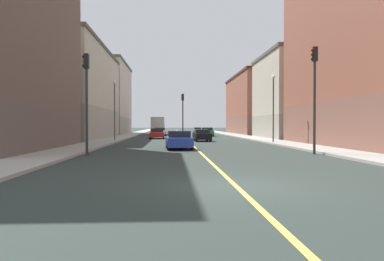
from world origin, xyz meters
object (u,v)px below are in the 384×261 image
Objects in this scene: building_right_midblock at (69,93)px; traffic_light_right_near at (86,90)px; building_left_mid at (299,96)px; car_white at (160,132)px; traffic_light_median_far at (183,109)px; car_red at (157,134)px; building_left_far at (259,105)px; car_green at (207,132)px; car_black at (202,135)px; box_truck at (158,125)px; car_silver at (198,130)px; street_lamp_right_near at (115,104)px; street_lamp_left_near at (273,101)px; car_blue at (179,140)px; traffic_light_left_near at (314,86)px; building_right_distant at (101,99)px.

traffic_light_right_near is (8.13, -26.41, -2.01)m from building_right_midblock.
building_left_mid is at bearing 49.53° from traffic_light_right_near.
building_right_midblock is 5.39× the size of car_white.
traffic_light_median_far is 4.86m from car_red.
building_right_midblock reaches higher than building_left_far.
building_left_far is 17.35m from car_green.
traffic_light_median_far is (-15.49, 1.65, -1.73)m from building_left_mid.
car_green is (-11.41, -12.09, -4.98)m from building_left_far.
box_truck is at bearing 101.81° from car_black.
building_left_mid reaches higher than car_black.
traffic_light_right_near is at bearing -106.65° from car_green.
box_truck is (-19.50, 20.62, -3.95)m from building_left_mid.
car_silver is at bearing 67.64° from car_white.
street_lamp_right_near is at bearing -49.68° from building_right_midblock.
car_green is at bearing 138.40° from building_left_mid.
car_green is (4.09, 8.48, -3.21)m from traffic_light_median_far.
building_right_midblock reaches higher than car_red.
building_right_midblock reaches higher than traffic_light_median_far.
car_black is (-6.51, 5.74, -3.48)m from street_lamp_left_near.
building_right_midblock is 25.70m from car_blue.
building_left_far is at bearing 35.76° from building_right_midblock.
traffic_light_left_near is at bearing -74.61° from car_white.
street_lamp_right_near reaches higher than car_green.
car_green is at bearing -133.34° from building_left_far.
building_right_midblock is 36.76m from car_silver.
building_left_mid is 22.21m from building_left_far.
street_lamp_right_near reaches higher than car_black.
car_silver is at bearing 79.20° from traffic_light_right_near.
street_lamp_left_near is at bearing -57.23° from building_right_distant.
street_lamp_left_near is at bearing 38.83° from car_blue.
box_truck reaches higher than car_black.
street_lamp_right_near is 1.48× the size of car_blue.
car_green is (-11.41, 10.13, -4.94)m from building_left_mid.
car_blue is 41.38m from box_truck.
car_silver is (11.93, 39.39, -3.51)m from street_lamp_right_near.
traffic_light_right_near is 46.81m from box_truck.
car_red is (-10.79, 26.61, -3.64)m from traffic_light_left_near.
car_black is at bearing -151.67° from building_left_mid.
traffic_light_median_far is at bearing 104.83° from traffic_light_left_near.
box_truck is (-4.01, 18.97, -2.22)m from traffic_light_median_far.
street_lamp_right_near is 21.66m from car_white.
car_green is at bearing 27.28° from building_right_midblock.
car_red is (-3.46, -1.09, -3.24)m from traffic_light_median_far.
street_lamp_left_near is (8.35, -14.75, 0.24)m from traffic_light_median_far.
building_left_far is at bearing 52.53° from street_lamp_right_near.
traffic_light_median_far is 9.94m from car_green.
building_left_mid is 33.67m from car_silver.
traffic_light_left_near is at bearing -76.34° from box_truck.
car_white is (-11.73, 25.97, -3.47)m from street_lamp_left_near.
building_right_midblock is at bearing 107.10° from traffic_light_right_near.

